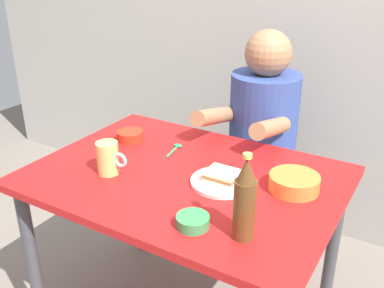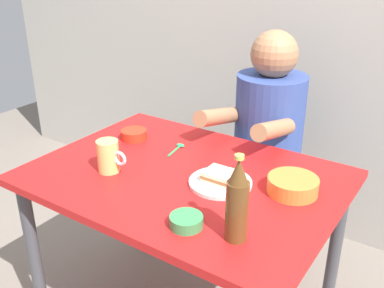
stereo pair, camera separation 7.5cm
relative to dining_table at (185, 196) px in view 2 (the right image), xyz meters
The scene contains 11 objects.
dining_table is the anchor object (origin of this frame).
stool 0.70m from the dining_table, 85.98° to the left, with size 0.34×0.34×0.45m.
person_seated 0.63m from the dining_table, 85.90° to the left, with size 0.33×0.56×0.72m.
plate_orange 0.18m from the dining_table, ahead, with size 0.22×0.22×0.01m, color silver.
sandwich 0.19m from the dining_table, ahead, with size 0.11×0.09×0.04m.
beer_mug 0.32m from the dining_table, 150.73° to the right, with size 0.13×0.08×0.12m.
beer_bottle 0.47m from the dining_table, 34.76° to the right, with size 0.06×0.06×0.26m.
soup_bowl_orange 0.41m from the dining_table, 13.76° to the left, with size 0.17×0.17×0.05m.
sauce_bowl_chili 0.40m from the dining_table, 158.64° to the left, with size 0.11×0.11×0.04m.
dip_bowl_green 0.35m from the dining_table, 54.22° to the right, with size 0.10×0.10×0.03m.
spoon 0.24m from the dining_table, 131.52° to the left, with size 0.04×0.12×0.01m.
Camera 2 is at (0.81, -1.16, 1.50)m, focal length 41.20 mm.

